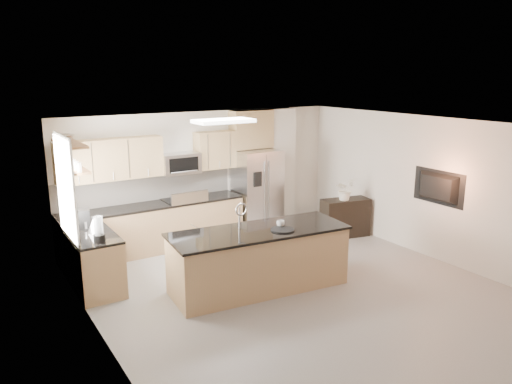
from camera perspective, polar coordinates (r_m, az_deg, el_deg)
floor at (r=8.07m, az=4.63°, el=-11.12°), size 6.50×6.50×0.00m
ceiling at (r=7.38m, az=5.02°, el=7.56°), size 6.00×6.50×0.02m
wall_back at (r=10.33m, az=-6.02°, el=1.95°), size 6.00×0.02×2.60m
wall_front at (r=5.53m, az=25.69°, el=-9.77°), size 6.00×0.02×2.60m
wall_left at (r=6.37m, az=-17.49°, el=-5.99°), size 0.02×6.50×2.60m
wall_right at (r=9.67m, az=19.21°, el=0.47°), size 0.02×6.50×2.60m
back_counter at (r=9.79m, az=-11.53°, el=-3.91°), size 3.55×0.66×1.44m
left_counter at (r=8.42m, az=-18.21°, el=-7.33°), size 0.66×1.50×0.92m
range at (r=10.00m, az=-8.16°, el=-3.39°), size 0.76×0.64×1.14m
upper_cabinets at (r=9.59m, az=-12.68°, el=3.99°), size 3.50×0.33×0.75m
microwave at (r=9.84m, az=-8.68°, el=3.25°), size 0.76×0.40×0.40m
refrigerator at (r=10.60m, az=0.08°, el=0.06°), size 0.92×0.78×1.78m
partition_column at (r=11.11m, az=2.79°, el=2.83°), size 0.60×0.30×2.60m
window at (r=8.03m, az=-20.91°, el=0.32°), size 0.04×1.15×1.65m
shelf_lower at (r=8.09m, az=-20.36°, el=2.64°), size 0.30×1.20×0.04m
shelf_upper at (r=8.03m, az=-20.57°, el=5.23°), size 0.30×1.20×0.04m
ceiling_fixture at (r=8.51m, az=-3.73°, el=8.11°), size 1.00×0.50×0.06m
island at (r=7.94m, az=0.32°, el=-7.67°), size 2.90×1.29×1.40m
credenza at (r=10.61m, az=10.14°, el=-2.90°), size 1.06×0.61×0.80m
cup at (r=7.92m, az=2.82°, el=-3.63°), size 0.17×0.17×0.10m
platter at (r=7.77m, az=3.06°, el=-4.31°), size 0.38×0.38×0.02m
blender at (r=7.69m, az=-17.51°, el=-4.28°), size 0.17×0.17×0.39m
kettle at (r=8.19m, az=-18.05°, el=-3.65°), size 0.21×0.21×0.26m
coffee_maker at (r=8.42m, az=-18.99°, el=-3.00°), size 0.21×0.24×0.32m
bowl at (r=8.39m, az=-21.14°, el=5.96°), size 0.52×0.52×0.10m
flower_vase at (r=10.35m, az=10.12°, el=0.91°), size 0.73×0.67×0.68m
television at (r=9.47m, az=19.83°, el=0.47°), size 0.14×1.08×0.62m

